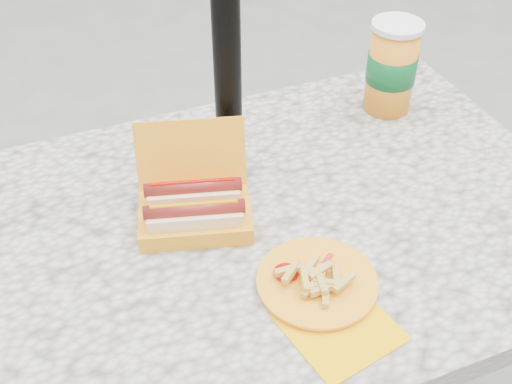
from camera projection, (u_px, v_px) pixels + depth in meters
name	position (u px, v px, depth m)	size (l,w,h in m)	color
picnic_table	(261.00, 261.00, 1.23)	(1.20, 0.80, 0.75)	beige
umbrella_pole	(225.00, 1.00, 1.05)	(0.05, 0.05, 2.20)	black
hotdog_box	(195.00, 207.00, 1.14)	(0.24, 0.22, 0.16)	orange
fries_plate	(318.00, 285.00, 1.03)	(0.20, 0.28, 0.04)	#FFB500
soda_cup	(392.00, 67.00, 1.38)	(0.11, 0.11, 0.21)	orange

